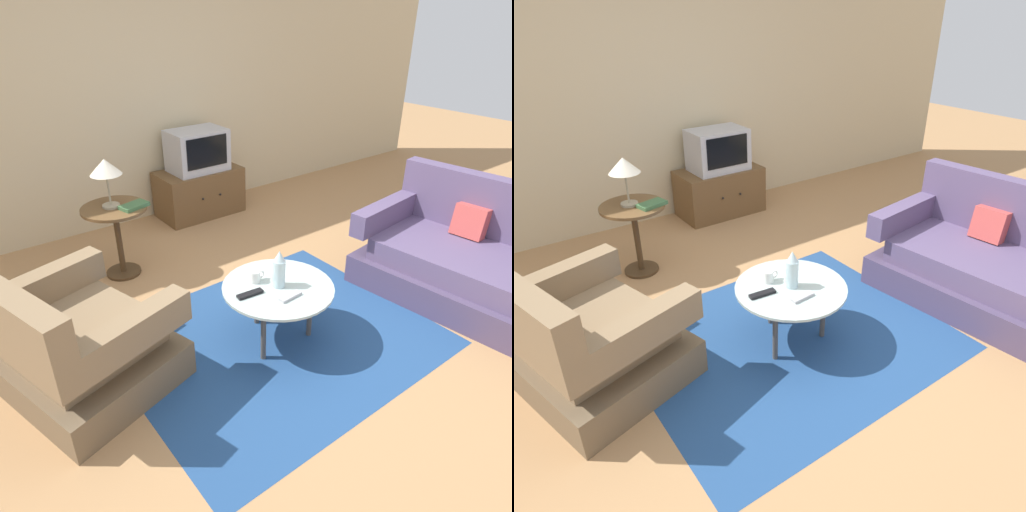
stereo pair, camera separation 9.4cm
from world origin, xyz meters
TOP-DOWN VIEW (x-y plane):
  - ground_plane at (0.00, 0.00)m, footprint 16.00×16.00m
  - back_wall at (0.00, 2.60)m, footprint 9.00×0.12m
  - area_rug at (-0.12, 0.02)m, footprint 2.10×1.74m
  - armchair at (-1.34, 0.40)m, footprint 1.10×1.16m
  - couch at (1.45, -0.52)m, footprint 1.09×1.81m
  - coffee_table at (-0.12, 0.02)m, footprint 0.75×0.75m
  - side_table at (-0.60, 1.52)m, footprint 0.53×0.53m
  - tv_stand at (0.62, 2.25)m, footprint 0.90×0.52m
  - television at (0.62, 2.24)m, footprint 0.59×0.41m
  - table_lamp at (-0.62, 1.54)m, footprint 0.25×0.25m
  - vase at (-0.11, 0.02)m, footprint 0.08×0.08m
  - mug at (-0.20, 0.15)m, footprint 0.12×0.07m
  - tv_remote_dark at (-0.33, 0.04)m, footprint 0.18×0.07m
  - tv_remote_silver at (-0.14, -0.14)m, footprint 0.16×0.06m
  - book at (-0.47, 1.41)m, footprint 0.25×0.18m

SIDE VIEW (x-z plane):
  - ground_plane at x=0.00m, z-range 0.00..0.00m
  - area_rug at x=-0.12m, z-range 0.00..0.00m
  - tv_stand at x=0.62m, z-range 0.00..0.50m
  - armchair at x=-1.34m, z-range -0.13..0.71m
  - couch at x=1.45m, z-range -0.16..0.74m
  - coffee_table at x=-0.12m, z-range 0.18..0.61m
  - tv_remote_dark at x=-0.33m, z-range 0.43..0.45m
  - tv_remote_silver at x=-0.14m, z-range 0.43..0.45m
  - side_table at x=-0.60m, z-range 0.14..0.76m
  - mug at x=-0.20m, z-range 0.43..0.51m
  - vase at x=-0.11m, z-range 0.43..0.69m
  - book at x=-0.47m, z-range 0.62..0.65m
  - television at x=0.62m, z-range 0.50..0.93m
  - table_lamp at x=-0.62m, z-range 0.74..1.14m
  - back_wall at x=0.00m, z-range 0.00..2.70m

